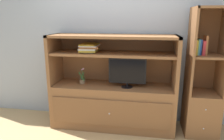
{
  "coord_description": "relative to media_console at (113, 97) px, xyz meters",
  "views": [
    {
      "loc": [
        0.48,
        -2.55,
        1.66
      ],
      "look_at": [
        0.0,
        0.35,
        0.92
      ],
      "focal_mm": 33.11,
      "sensor_mm": 36.0,
      "label": 1
    }
  ],
  "objects": [
    {
      "name": "ground_plane",
      "position": [
        0.0,
        -0.4,
        -0.47
      ],
      "size": [
        8.0,
        8.0,
        0.0
      ],
      "primitive_type": "plane",
      "color": "tan"
    },
    {
      "name": "painted_rear_wall",
      "position": [
        0.0,
        0.35,
        0.93
      ],
      "size": [
        6.0,
        0.1,
        2.8
      ],
      "primitive_type": "cube",
      "color": "#9EA8B2",
      "rests_on": "ground_plane"
    },
    {
      "name": "media_console",
      "position": [
        0.0,
        0.0,
        0.0
      ],
      "size": [
        1.86,
        0.57,
        1.43
      ],
      "color": "brown",
      "rests_on": "ground_plane"
    },
    {
      "name": "tv_monitor",
      "position": [
        0.23,
        -0.06,
        0.43
      ],
      "size": [
        0.54,
        0.17,
        0.43
      ],
      "color": "black",
      "rests_on": "media_console"
    },
    {
      "name": "potted_plant",
      "position": [
        -0.48,
        0.0,
        0.25
      ],
      "size": [
        0.1,
        0.09,
        0.25
      ],
      "color": "#8C7251",
      "rests_on": "media_console"
    },
    {
      "name": "magazine_stack",
      "position": [
        -0.35,
        -0.0,
        0.76
      ],
      "size": [
        0.31,
        0.35,
        0.12
      ],
      "color": "silver",
      "rests_on": "media_console"
    },
    {
      "name": "bookshelf_tall",
      "position": [
        1.3,
        0.01,
        0.12
      ],
      "size": [
        0.45,
        0.49,
        1.81
      ],
      "color": "brown",
      "rests_on": "ground_plane"
    },
    {
      "name": "upright_book_row",
      "position": [
        1.21,
        -0.0,
        0.81
      ],
      "size": [
        0.16,
        0.17,
        0.26
      ],
      "color": "gold",
      "rests_on": "bookshelf_tall"
    }
  ]
}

